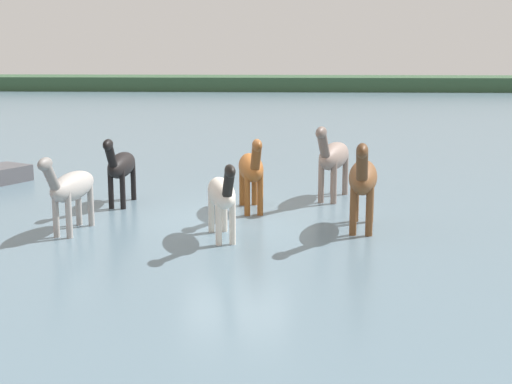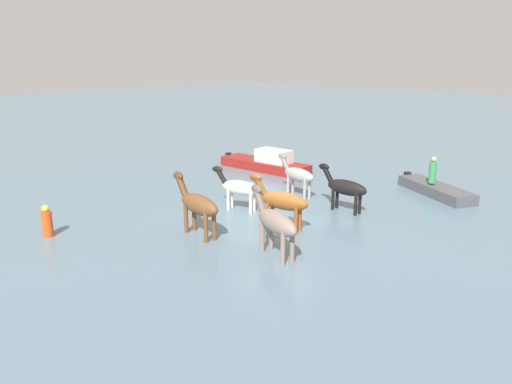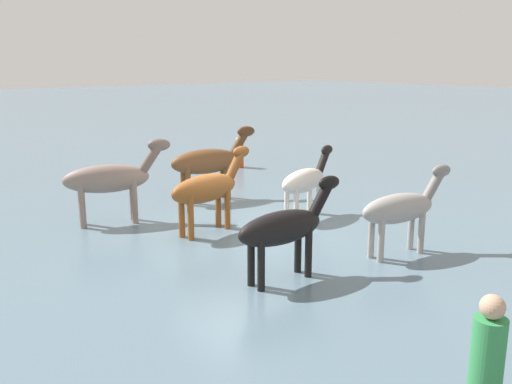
{
  "view_description": "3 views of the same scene",
  "coord_description": "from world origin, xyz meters",
  "px_view_note": "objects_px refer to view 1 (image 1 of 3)",
  "views": [
    {
      "loc": [
        1.21,
        -16.62,
        3.98
      ],
      "look_at": [
        0.51,
        -0.58,
        0.7
      ],
      "focal_mm": 50.88,
      "sensor_mm": 36.0,
      "label": 1
    },
    {
      "loc": [
        12.95,
        10.98,
        5.96
      ],
      "look_at": [
        0.34,
        -0.72,
        1.14
      ],
      "focal_mm": 33.38,
      "sensor_mm": 36.0,
      "label": 2
    },
    {
      "loc": [
        -10.09,
        7.38,
        3.88
      ],
      "look_at": [
        -0.18,
        -0.45,
        0.91
      ],
      "focal_mm": 38.92,
      "sensor_mm": 36.0,
      "label": 3
    }
  ],
  "objects_px": {
    "horse_gray_outer": "(251,168)",
    "horse_chestnut_trailing": "(222,194)",
    "horse_lead": "(121,166)",
    "horse_pinto_flank": "(363,178)",
    "horse_dark_mare": "(333,157)",
    "horse_mid_herd": "(71,187)"
  },
  "relations": [
    {
      "from": "horse_lead",
      "to": "horse_pinto_flank",
      "type": "distance_m",
      "value": 6.22
    },
    {
      "from": "horse_dark_mare",
      "to": "horse_gray_outer",
      "type": "bearing_deg",
      "value": -36.88
    },
    {
      "from": "horse_lead",
      "to": "horse_dark_mare",
      "type": "bearing_deg",
      "value": 101.36
    },
    {
      "from": "horse_lead",
      "to": "horse_chestnut_trailing",
      "type": "height_order",
      "value": "horse_lead"
    },
    {
      "from": "horse_lead",
      "to": "horse_chestnut_trailing",
      "type": "bearing_deg",
      "value": 43.44
    },
    {
      "from": "horse_chestnut_trailing",
      "to": "horse_mid_herd",
      "type": "bearing_deg",
      "value": -111.29
    },
    {
      "from": "horse_mid_herd",
      "to": "horse_dark_mare",
      "type": "bearing_deg",
      "value": 131.53
    },
    {
      "from": "horse_lead",
      "to": "horse_pinto_flank",
      "type": "relative_size",
      "value": 0.87
    },
    {
      "from": "horse_pinto_flank",
      "to": "horse_mid_herd",
      "type": "relative_size",
      "value": 1.15
    },
    {
      "from": "horse_pinto_flank",
      "to": "horse_chestnut_trailing",
      "type": "height_order",
      "value": "horse_pinto_flank"
    },
    {
      "from": "horse_pinto_flank",
      "to": "horse_mid_herd",
      "type": "distance_m",
      "value": 6.27
    },
    {
      "from": "horse_lead",
      "to": "horse_gray_outer",
      "type": "distance_m",
      "value": 3.34
    },
    {
      "from": "horse_dark_mare",
      "to": "horse_chestnut_trailing",
      "type": "bearing_deg",
      "value": -13.8
    },
    {
      "from": "horse_gray_outer",
      "to": "horse_chestnut_trailing",
      "type": "relative_size",
      "value": 1.1
    },
    {
      "from": "horse_dark_mare",
      "to": "horse_pinto_flank",
      "type": "relative_size",
      "value": 0.97
    },
    {
      "from": "horse_pinto_flank",
      "to": "horse_gray_outer",
      "type": "bearing_deg",
      "value": -116.64
    },
    {
      "from": "horse_lead",
      "to": "horse_pinto_flank",
      "type": "bearing_deg",
      "value": 70.71
    },
    {
      "from": "horse_mid_herd",
      "to": "horse_chestnut_trailing",
      "type": "distance_m",
      "value": 3.3
    },
    {
      "from": "horse_gray_outer",
      "to": "horse_chestnut_trailing",
      "type": "bearing_deg",
      "value": -19.76
    },
    {
      "from": "horse_gray_outer",
      "to": "horse_chestnut_trailing",
      "type": "height_order",
      "value": "horse_gray_outer"
    },
    {
      "from": "horse_gray_outer",
      "to": "horse_chestnut_trailing",
      "type": "distance_m",
      "value": 2.68
    },
    {
      "from": "horse_chestnut_trailing",
      "to": "horse_dark_mare",
      "type": "bearing_deg",
      "value": 134.22
    }
  ]
}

